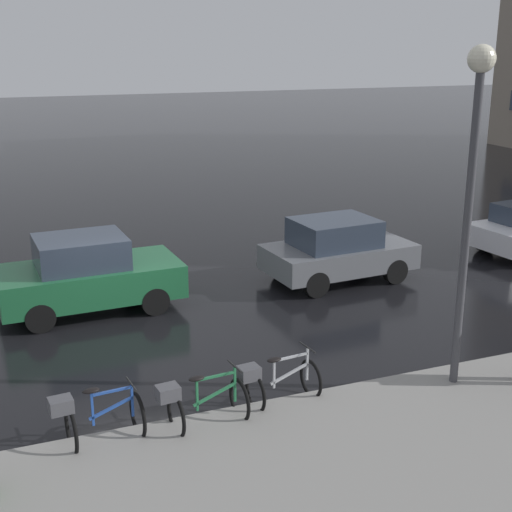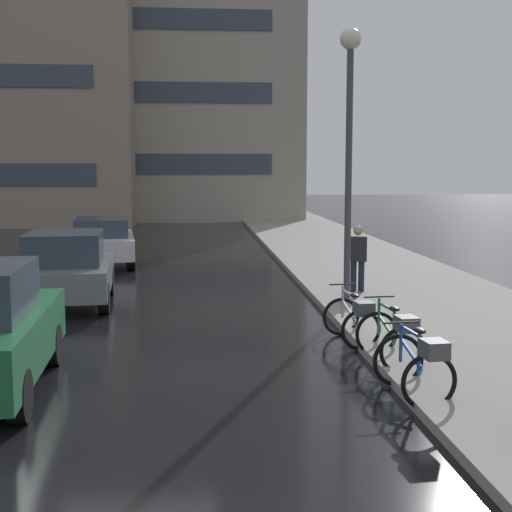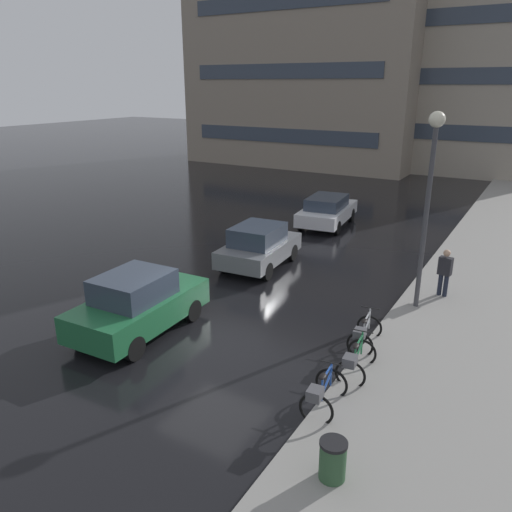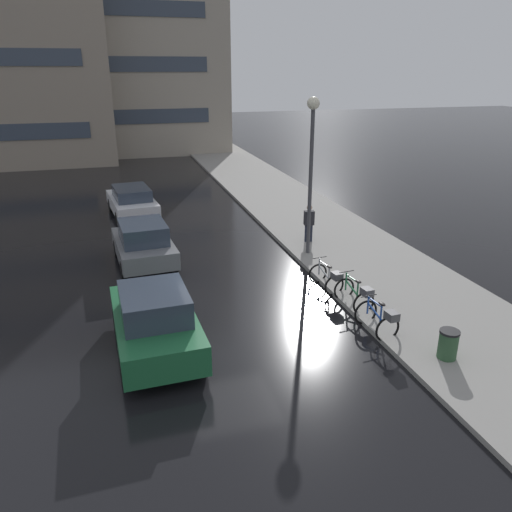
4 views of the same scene
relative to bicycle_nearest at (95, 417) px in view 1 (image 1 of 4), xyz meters
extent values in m
plane|color=black|center=(-3.77, 1.43, -0.50)|extent=(140.00, 140.00, 0.00)
torus|color=black|center=(-0.06, 0.65, -0.13)|extent=(0.74, 0.13, 0.74)
torus|color=black|center=(0.03, -0.37, -0.13)|extent=(0.74, 0.13, 0.74)
cube|color=#234CA8|center=(0.00, -0.04, 0.14)|extent=(0.04, 0.04, 0.55)
cube|color=#234CA8|center=(-0.05, 0.57, 0.13)|extent=(0.04, 0.04, 0.53)
cube|color=#234CA8|center=(-0.02, 0.27, 0.37)|extent=(0.09, 0.61, 0.04)
cube|color=#234CA8|center=(-0.02, 0.24, 0.09)|extent=(0.10, 0.70, 0.25)
ellipsoid|color=black|center=(0.00, -0.04, 0.45)|extent=(0.16, 0.27, 0.07)
cylinder|color=black|center=(-0.05, 0.57, 0.42)|extent=(0.50, 0.07, 0.03)
cube|color=#4C4C51|center=(0.04, -0.49, 0.32)|extent=(0.31, 0.36, 0.22)
torus|color=black|center=(0.06, 2.28, -0.14)|extent=(0.72, 0.13, 0.72)
torus|color=black|center=(0.16, 1.20, -0.14)|extent=(0.72, 0.13, 0.72)
cube|color=#237042|center=(0.13, 1.55, 0.12)|extent=(0.04, 0.04, 0.52)
cube|color=#237042|center=(0.07, 2.20, 0.16)|extent=(0.04, 0.04, 0.59)
cube|color=#237042|center=(0.10, 1.88, 0.38)|extent=(0.10, 0.65, 0.04)
cube|color=#237042|center=(0.10, 1.85, 0.07)|extent=(0.11, 0.74, 0.27)
ellipsoid|color=black|center=(0.13, 1.55, 0.41)|extent=(0.16, 0.27, 0.07)
cylinder|color=black|center=(0.07, 2.20, 0.47)|extent=(0.50, 0.08, 0.03)
cube|color=#4C4C51|center=(0.18, 1.08, 0.28)|extent=(0.31, 0.37, 0.22)
torus|color=black|center=(-0.23, 3.70, -0.15)|extent=(0.69, 0.13, 0.69)
torus|color=black|center=(-0.11, 2.63, -0.15)|extent=(0.69, 0.13, 0.69)
cube|color=#ADAFB5|center=(-0.15, 2.97, 0.09)|extent=(0.04, 0.04, 0.48)
cube|color=#ADAFB5|center=(-0.22, 3.62, 0.14)|extent=(0.04, 0.04, 0.58)
cube|color=#ADAFB5|center=(-0.18, 3.29, 0.34)|extent=(0.10, 0.64, 0.04)
cube|color=#ADAFB5|center=(-0.18, 3.27, 0.04)|extent=(0.11, 0.73, 0.26)
ellipsoid|color=black|center=(-0.15, 2.97, 0.36)|extent=(0.17, 0.27, 0.07)
cylinder|color=black|center=(-0.22, 3.62, 0.45)|extent=(0.50, 0.08, 0.03)
cube|color=#4C4C51|center=(-0.10, 2.51, 0.23)|extent=(0.31, 0.37, 0.22)
cube|color=#1E6038|center=(-5.84, 0.86, 0.19)|extent=(2.09, 4.10, 0.75)
cube|color=#2D3847|center=(-5.83, 0.70, 0.91)|extent=(1.66, 2.00, 0.68)
cylinder|color=black|center=(-6.75, 2.08, -0.18)|extent=(0.25, 0.65, 0.64)
cylinder|color=black|center=(-5.02, 2.15, -0.18)|extent=(0.25, 0.65, 0.64)
cylinder|color=black|center=(-6.65, -0.42, -0.18)|extent=(0.25, 0.65, 0.64)
cylinder|color=black|center=(-4.92, -0.35, -0.18)|extent=(0.25, 0.65, 0.64)
cube|color=slate|center=(-5.66, 7.11, 0.13)|extent=(2.18, 3.86, 0.62)
cube|color=#2D3847|center=(-5.65, 6.96, 0.78)|extent=(1.71, 2.12, 0.68)
cylinder|color=black|center=(-6.60, 8.20, -0.18)|extent=(0.27, 0.65, 0.64)
cylinder|color=black|center=(-4.89, 8.32, -0.18)|extent=(0.27, 0.65, 0.64)
cylinder|color=black|center=(-6.43, 5.89, -0.18)|extent=(0.27, 0.65, 0.64)
cylinder|color=black|center=(-4.72, 6.01, -0.18)|extent=(0.27, 0.65, 0.64)
cylinder|color=black|center=(-6.43, 12.33, -0.18)|extent=(0.29, 0.66, 0.64)
cylinder|color=#424247|center=(0.41, 6.18, 2.23)|extent=(0.14, 0.14, 5.46)
sphere|color=#F2EACC|center=(0.41, 6.18, 5.14)|extent=(0.44, 0.44, 0.44)
camera|label=1|loc=(9.73, -1.27, 5.40)|focal=50.00mm
camera|label=2|loc=(-2.84, -8.69, 2.50)|focal=50.00mm
camera|label=3|loc=(3.30, -8.24, 6.06)|focal=35.00mm
camera|label=4|loc=(-6.50, -10.49, 6.29)|focal=35.00mm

